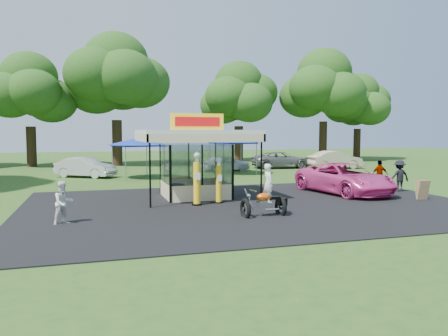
% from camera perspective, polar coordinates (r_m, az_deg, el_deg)
% --- Properties ---
extents(ground, '(120.00, 120.00, 0.00)m').
position_cam_1_polar(ground, '(17.91, 6.11, -5.87)').
color(ground, '#274C18').
rests_on(ground, ground).
extents(asphalt_apron, '(20.00, 14.00, 0.04)m').
position_cam_1_polar(asphalt_apron, '(19.74, 3.86, -4.81)').
color(asphalt_apron, black).
rests_on(asphalt_apron, ground).
extents(gas_station_kiosk, '(5.40, 5.40, 4.18)m').
position_cam_1_polar(gas_station_kiosk, '(21.82, -3.81, 0.76)').
color(gas_station_kiosk, white).
rests_on(gas_station_kiosk, ground).
extents(gas_pump_left, '(0.45, 0.45, 2.43)m').
position_cam_1_polar(gas_pump_left, '(19.39, -3.57, -1.57)').
color(gas_pump_left, black).
rests_on(gas_pump_left, ground).
extents(gas_pump_right, '(0.40, 0.40, 2.17)m').
position_cam_1_polar(gas_pump_right, '(19.97, -0.71, -1.74)').
color(gas_pump_right, black).
rests_on(gas_pump_right, ground).
extents(motorcycle, '(1.83, 0.94, 2.14)m').
position_cam_1_polar(motorcycle, '(17.03, 5.58, -3.58)').
color(motorcycle, black).
rests_on(motorcycle, ground).
extents(spare_tires, '(1.01, 0.61, 0.87)m').
position_cam_1_polar(spare_tires, '(21.07, -6.10, -3.11)').
color(spare_tires, black).
rests_on(spare_tires, ground).
extents(a_frame_sign, '(0.57, 0.55, 0.98)m').
position_cam_1_polar(a_frame_sign, '(23.12, 24.46, -2.63)').
color(a_frame_sign, '#593819').
rests_on(a_frame_sign, ground).
extents(kiosk_car, '(2.82, 1.13, 0.96)m').
position_cam_1_polar(kiosk_car, '(24.09, -4.96, -1.98)').
color(kiosk_car, yellow).
rests_on(kiosk_car, ground).
extents(pink_sedan, '(3.55, 6.24, 1.64)m').
position_cam_1_polar(pink_sedan, '(24.00, 15.44, -1.34)').
color(pink_sedan, '#E83F95').
rests_on(pink_sedan, ground).
extents(spectator_west, '(0.95, 0.90, 1.55)m').
position_cam_1_polar(spectator_west, '(16.54, -20.23, -4.29)').
color(spectator_west, white).
rests_on(spectator_west, ground).
extents(spectator_east_a, '(1.18, 0.74, 1.75)m').
position_cam_1_polar(spectator_east_a, '(25.76, 21.93, -0.99)').
color(spectator_east_a, black).
rests_on(spectator_east_a, ground).
extents(spectator_east_b, '(1.03, 0.56, 1.66)m').
position_cam_1_polar(spectator_east_b, '(26.66, 19.68, -0.84)').
color(spectator_east_b, gray).
rests_on(spectator_east_b, ground).
extents(bg_car_a, '(4.53, 3.74, 1.46)m').
position_cam_1_polar(bg_car_a, '(33.16, -17.64, 0.08)').
color(bg_car_a, beige).
rests_on(bg_car_a, ground).
extents(bg_car_c, '(4.39, 2.22, 1.43)m').
position_cam_1_polar(bg_car_c, '(36.76, 0.17, 0.71)').
color(bg_car_c, silver).
rests_on(bg_car_c, ground).
extents(bg_car_d, '(5.56, 2.91, 1.49)m').
position_cam_1_polar(bg_car_d, '(40.10, 7.51, 1.05)').
color(bg_car_d, slate).
rests_on(bg_car_d, ground).
extents(bg_car_e, '(4.91, 1.84, 1.60)m').
position_cam_1_polar(bg_car_e, '(40.33, 14.28, 1.04)').
color(bg_car_e, '#C3AF95').
rests_on(bg_car_e, ground).
extents(tent_west, '(4.09, 4.09, 2.86)m').
position_cam_1_polar(tent_west, '(31.51, -11.36, 3.36)').
color(tent_west, gray).
rests_on(tent_west, ground).
extents(tent_east, '(4.29, 4.29, 3.00)m').
position_cam_1_polar(tent_east, '(34.18, 1.13, 3.76)').
color(tent_east, gray).
rests_on(tent_east, ground).
extents(oak_far_b, '(8.84, 8.84, 10.55)m').
position_cam_1_polar(oak_far_b, '(45.38, -24.05, 8.67)').
color(oak_far_b, black).
rests_on(oak_far_b, ground).
extents(oak_far_c, '(10.68, 10.68, 12.59)m').
position_cam_1_polar(oak_far_c, '(44.24, -13.92, 10.69)').
color(oak_far_c, black).
rests_on(oak_far_c, ground).
extents(oak_far_d, '(9.21, 9.21, 10.97)m').
position_cam_1_polar(oak_far_d, '(49.71, 1.95, 8.99)').
color(oak_far_d, black).
rests_on(oak_far_d, ground).
extents(oak_far_e, '(10.49, 10.49, 12.49)m').
position_cam_1_polar(oak_far_e, '(51.90, 12.91, 9.79)').
color(oak_far_e, black).
rests_on(oak_far_e, ground).
extents(oak_far_f, '(8.30, 8.30, 10.00)m').
position_cam_1_polar(oak_far_f, '(54.85, 17.08, 7.79)').
color(oak_far_f, black).
rests_on(oak_far_f, ground).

